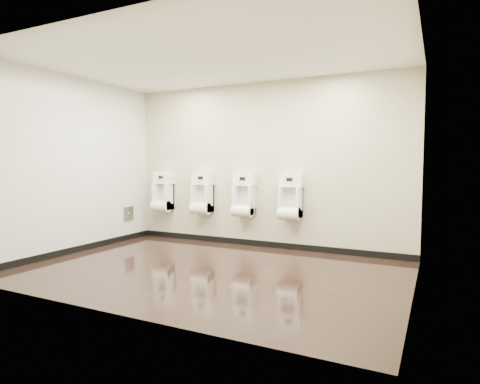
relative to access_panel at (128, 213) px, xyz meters
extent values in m
cube|color=black|center=(2.48, -1.20, -0.50)|extent=(5.00, 3.50, 0.00)
cube|color=silver|center=(2.48, -1.20, 2.30)|extent=(5.00, 3.50, 0.00)
cube|color=#BAB392|center=(2.48, 0.55, 0.90)|extent=(5.00, 0.02, 2.80)
cube|color=#BAB392|center=(2.48, -2.95, 0.90)|extent=(5.00, 0.02, 2.80)
cube|color=#BAB392|center=(-0.02, -1.20, 0.90)|extent=(0.02, 3.50, 2.80)
cube|color=#BAB392|center=(4.98, -1.20, 0.90)|extent=(0.02, 3.50, 2.80)
cube|color=silver|center=(-0.01, -1.20, 0.90)|extent=(0.01, 3.50, 2.80)
cube|color=black|center=(2.48, 0.54, -0.45)|extent=(5.00, 0.02, 0.10)
cube|color=black|center=(-0.01, -1.20, -0.45)|extent=(0.02, 3.50, 0.10)
cube|color=#9E9EA3|center=(0.00, 0.00, 0.00)|extent=(0.03, 0.25, 0.25)
cylinder|color=silver|center=(0.02, 0.00, 0.00)|extent=(0.02, 0.04, 0.04)
cube|color=white|center=(0.48, 0.42, 0.30)|extent=(0.35, 0.25, 0.49)
cube|color=silver|center=(0.48, 0.51, 0.34)|extent=(0.26, 0.01, 0.37)
cylinder|color=white|center=(0.48, 0.36, 0.12)|extent=(0.35, 0.21, 0.21)
cube|color=white|center=(0.48, 0.46, 0.65)|extent=(0.39, 0.18, 0.21)
cube|color=black|center=(0.48, 0.36, 0.67)|extent=(0.10, 0.01, 0.05)
cube|color=silver|center=(0.48, 0.36, 0.67)|extent=(0.12, 0.01, 0.07)
cylinder|color=silver|center=(0.68, 0.46, 0.65)|extent=(0.01, 0.03, 0.03)
cube|color=white|center=(1.36, 0.42, 0.30)|extent=(0.35, 0.25, 0.49)
cube|color=silver|center=(1.36, 0.51, 0.34)|extent=(0.26, 0.01, 0.37)
cylinder|color=white|center=(1.36, 0.36, 0.12)|extent=(0.35, 0.21, 0.21)
cube|color=white|center=(1.36, 0.46, 0.65)|extent=(0.39, 0.18, 0.21)
cube|color=black|center=(1.36, 0.36, 0.67)|extent=(0.10, 0.01, 0.05)
cube|color=silver|center=(1.36, 0.36, 0.67)|extent=(0.12, 0.01, 0.07)
cylinder|color=silver|center=(1.56, 0.46, 0.65)|extent=(0.01, 0.03, 0.03)
cube|color=white|center=(2.20, 0.42, 0.30)|extent=(0.35, 0.25, 0.49)
cube|color=silver|center=(2.20, 0.51, 0.34)|extent=(0.26, 0.01, 0.37)
cylinder|color=white|center=(2.20, 0.36, 0.12)|extent=(0.35, 0.21, 0.21)
cube|color=white|center=(2.20, 0.46, 0.65)|extent=(0.39, 0.18, 0.21)
cube|color=black|center=(2.20, 0.36, 0.67)|extent=(0.10, 0.01, 0.05)
cube|color=silver|center=(2.20, 0.36, 0.67)|extent=(0.12, 0.01, 0.07)
cylinder|color=silver|center=(2.40, 0.46, 0.65)|extent=(0.01, 0.03, 0.03)
cube|color=white|center=(3.04, 0.42, 0.30)|extent=(0.35, 0.25, 0.49)
cube|color=silver|center=(3.04, 0.51, 0.34)|extent=(0.26, 0.01, 0.37)
cylinder|color=white|center=(3.04, 0.36, 0.12)|extent=(0.35, 0.21, 0.21)
cube|color=white|center=(3.04, 0.46, 0.65)|extent=(0.39, 0.18, 0.21)
cube|color=black|center=(3.04, 0.36, 0.67)|extent=(0.10, 0.01, 0.05)
cube|color=silver|center=(3.04, 0.36, 0.67)|extent=(0.12, 0.01, 0.07)
cylinder|color=silver|center=(3.24, 0.46, 0.65)|extent=(0.01, 0.03, 0.03)
camera|label=1|loc=(5.19, -5.74, 0.92)|focal=30.00mm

